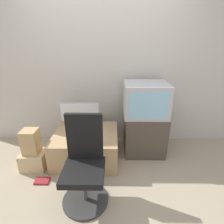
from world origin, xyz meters
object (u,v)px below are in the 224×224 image
main_monitor (80,114)px  office_chair (85,168)px  crt_tv (145,99)px  cardboard_box_lower (34,160)px  keyboard (80,134)px  book (42,181)px  mouse (96,135)px

main_monitor → office_chair: (0.21, -0.95, -0.22)m
main_monitor → crt_tv: bearing=-0.1°
office_chair → cardboard_box_lower: size_ratio=2.94×
keyboard → book: keyboard is taller
mouse → crt_tv: 0.89m
crt_tv → book: size_ratio=3.45×
keyboard → crt_tv: crt_tv is taller
main_monitor → cardboard_box_lower: size_ratio=1.80×
crt_tv → office_chair: (-0.78, -0.94, -0.47)m
office_chair → crt_tv: bearing=50.5°
mouse → crt_tv: (0.72, 0.28, 0.44)m
main_monitor → cardboard_box_lower: (-0.60, -0.45, -0.51)m
main_monitor → mouse: bearing=-47.1°
book → mouse: bearing=33.7°
mouse → book: (-0.66, -0.44, -0.43)m
main_monitor → cardboard_box_lower: 0.90m
main_monitor → office_chair: bearing=-77.6°
main_monitor → book: size_ratio=3.31×
keyboard → crt_tv: (0.95, 0.26, 0.45)m
crt_tv → office_chair: crt_tv is taller
keyboard → mouse: 0.23m
crt_tv → book: 1.79m
mouse → main_monitor: bearing=132.9°
cardboard_box_lower → book: size_ratio=1.83×
crt_tv → office_chair: bearing=-129.5°
office_chair → cardboard_box_lower: office_chair is taller
main_monitor → crt_tv: (0.99, -0.00, 0.25)m
keyboard → main_monitor: bearing=97.5°
keyboard → cardboard_box_lower: (-0.63, -0.19, -0.31)m
office_chair → cardboard_box_lower: bearing=148.4°
keyboard → mouse: mouse is taller
cardboard_box_lower → main_monitor: bearing=37.1°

